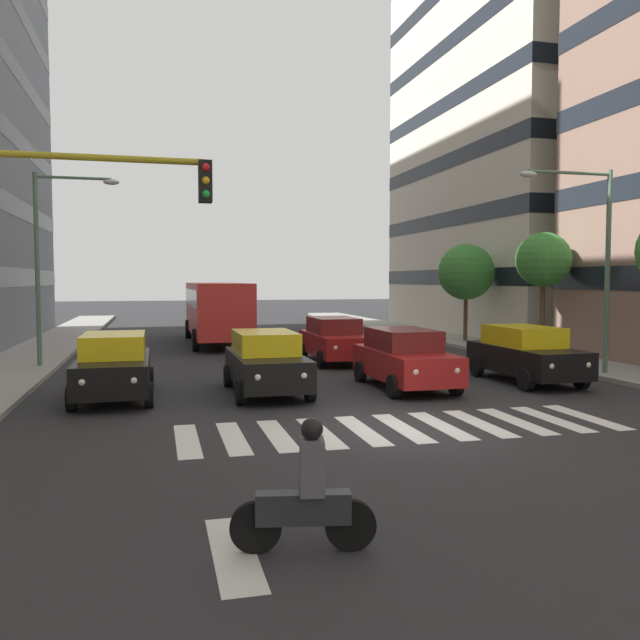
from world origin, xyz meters
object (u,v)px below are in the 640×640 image
(car_3, at_px, (114,365))
(traffic_light_gantry, at_px, (47,249))
(car_0, at_px, (526,354))
(street_lamp_right, at_px, (52,247))
(motorcycle_with_rider, at_px, (306,497))
(car_2, at_px, (266,362))
(car_1, at_px, (405,358))
(street_tree_1, at_px, (543,260))
(car_row2_0, at_px, (334,339))
(street_lamp_left, at_px, (592,247))
(street_tree_2, at_px, (466,272))
(bus_behind_traffic, at_px, (216,306))

(car_3, relative_size, traffic_light_gantry, 0.81)
(car_0, relative_size, street_lamp_right, 0.66)
(car_0, relative_size, motorcycle_with_rider, 2.63)
(car_2, height_order, motorcycle_with_rider, car_2)
(car_1, distance_m, street_tree_1, 10.38)
(car_1, distance_m, street_lamp_right, 12.99)
(car_1, height_order, car_row2_0, same)
(street_lamp_left, relative_size, street_lamp_right, 0.97)
(motorcycle_with_rider, bearing_deg, street_lamp_right, -73.38)
(car_row2_0, height_order, motorcycle_with_rider, car_row2_0)
(street_lamp_left, bearing_deg, motorcycle_with_rider, 42.52)
(car_1, xyz_separation_m, street_tree_2, (-7.84, -11.70, 2.66))
(street_lamp_left, distance_m, street_tree_2, 11.36)
(street_lamp_right, bearing_deg, motorcycle_with_rider, 106.62)
(bus_behind_traffic, xyz_separation_m, traffic_light_gantry, (4.77, 20.62, 1.82))
(car_1, height_order, street_lamp_left, street_lamp_left)
(motorcycle_with_rider, xyz_separation_m, street_lamp_right, (5.16, -17.28, 3.65))
(car_3, distance_m, street_lamp_right, 7.73)
(car_2, bearing_deg, street_lamp_left, -178.19)
(car_2, bearing_deg, car_3, -3.18)
(street_lamp_left, bearing_deg, street_tree_1, -107.55)
(street_tree_2, bearing_deg, street_tree_1, 93.10)
(car_row2_0, xyz_separation_m, bus_behind_traffic, (3.66, -8.97, 0.97))
(car_0, distance_m, street_tree_1, 7.51)
(motorcycle_with_rider, xyz_separation_m, street_lamp_left, (-11.87, -10.88, 3.57))
(bus_behind_traffic, bearing_deg, street_tree_1, 141.95)
(car_1, height_order, car_3, same)
(car_1, distance_m, motorcycle_with_rider, 11.73)
(motorcycle_with_rider, bearing_deg, car_0, -131.52)
(street_tree_1, height_order, street_tree_2, street_tree_1)
(traffic_light_gantry, bearing_deg, bus_behind_traffic, -103.02)
(car_3, distance_m, car_row2_0, 9.70)
(car_0, height_order, traffic_light_gantry, traffic_light_gantry)
(street_lamp_left, bearing_deg, traffic_light_gantry, 20.88)
(bus_behind_traffic, xyz_separation_m, street_tree_2, (-11.90, 3.50, 1.68))
(car_1, distance_m, car_2, 4.06)
(car_0, bearing_deg, car_2, 0.31)
(street_tree_1, relative_size, street_tree_2, 1.03)
(traffic_light_gantry, bearing_deg, car_3, -97.22)
(car_row2_0, bearing_deg, street_tree_1, 175.97)
(car_1, xyz_separation_m, street_lamp_left, (-6.52, -0.44, 3.33))
(car_2, distance_m, street_lamp_left, 11.10)
(street_lamp_left, bearing_deg, car_row2_0, -39.95)
(traffic_light_gantry, xyz_separation_m, street_tree_2, (-16.66, -17.12, -0.14))
(car_3, xyz_separation_m, street_lamp_right, (2.41, -6.51, 3.41))
(street_lamp_left, bearing_deg, car_0, 6.66)
(car_2, distance_m, car_row2_0, 7.14)
(motorcycle_with_rider, bearing_deg, car_row2_0, -106.53)
(car_0, xyz_separation_m, car_2, (8.09, 0.04, 0.00))
(car_0, height_order, street_lamp_left, street_lamp_left)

